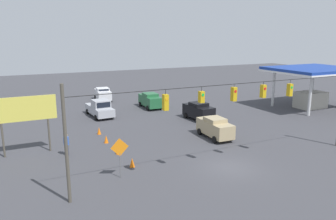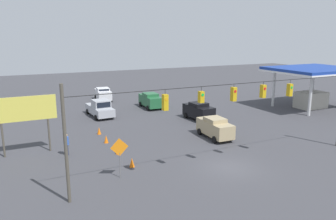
{
  "view_description": "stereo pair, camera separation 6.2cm",
  "coord_description": "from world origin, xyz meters",
  "px_view_note": "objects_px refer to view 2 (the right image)",
  "views": [
    {
      "loc": [
        14.1,
        18.49,
        9.62
      ],
      "look_at": [
        0.57,
        -9.34,
        2.54
      ],
      "focal_mm": 35.0,
      "sensor_mm": 36.0,
      "label": 1
    },
    {
      "loc": [
        14.04,
        18.52,
        9.62
      ],
      "look_at": [
        0.57,
        -9.34,
        2.54
      ],
      "focal_mm": 35.0,
      "sensor_mm": 36.0,
      "label": 2
    }
  ],
  "objects_px": {
    "sedan_tan_crossing_near": "(215,127)",
    "traffic_cone_second": "(118,150)",
    "traffic_cone_third": "(106,139)",
    "sedan_green_oncoming_deep": "(150,100)",
    "sedan_black_oncoming_far": "(199,111)",
    "traffic_cone_nearest": "(132,162)",
    "roadside_billboard": "(24,112)",
    "traffic_cone_fourth": "(99,131)",
    "pickup_truck_silver_withflow_far": "(100,108)",
    "overhead_signal_span": "(233,108)",
    "sedan_white_withflow_deep": "(103,94)",
    "work_zone_sign": "(119,150)",
    "pedestrian": "(66,144)",
    "gas_station": "(313,79)"
  },
  "relations": [
    {
      "from": "sedan_tan_crossing_near",
      "to": "sedan_black_oncoming_far",
      "type": "xyz_separation_m",
      "value": [
        -2.2,
        -6.66,
        0.03
      ]
    },
    {
      "from": "traffic_cone_nearest",
      "to": "gas_station",
      "type": "bearing_deg",
      "value": -162.89
    },
    {
      "from": "gas_station",
      "to": "pedestrian",
      "type": "relative_size",
      "value": 5.95
    },
    {
      "from": "pedestrian",
      "to": "sedan_white_withflow_deep",
      "type": "bearing_deg",
      "value": -112.21
    },
    {
      "from": "traffic_cone_third",
      "to": "roadside_billboard",
      "type": "bearing_deg",
      "value": -0.61
    },
    {
      "from": "sedan_tan_crossing_near",
      "to": "work_zone_sign",
      "type": "distance_m",
      "value": 11.97
    },
    {
      "from": "traffic_cone_nearest",
      "to": "sedan_white_withflow_deep",
      "type": "bearing_deg",
      "value": -100.34
    },
    {
      "from": "traffic_cone_second",
      "to": "gas_station",
      "type": "distance_m",
      "value": 29.63
    },
    {
      "from": "pickup_truck_silver_withflow_far",
      "to": "traffic_cone_second",
      "type": "distance_m",
      "value": 13.62
    },
    {
      "from": "sedan_tan_crossing_near",
      "to": "traffic_cone_fourth",
      "type": "distance_m",
      "value": 11.42
    },
    {
      "from": "pickup_truck_silver_withflow_far",
      "to": "traffic_cone_third",
      "type": "bearing_deg",
      "value": 78.51
    },
    {
      "from": "traffic_cone_third",
      "to": "gas_station",
      "type": "bearing_deg",
      "value": -175.07
    },
    {
      "from": "sedan_black_oncoming_far",
      "to": "traffic_cone_second",
      "type": "distance_m",
      "value": 13.79
    },
    {
      "from": "overhead_signal_span",
      "to": "traffic_cone_third",
      "type": "xyz_separation_m",
      "value": [
        6.72,
        -9.73,
        -4.21
      ]
    },
    {
      "from": "traffic_cone_second",
      "to": "traffic_cone_third",
      "type": "bearing_deg",
      "value": -88.19
    },
    {
      "from": "sedan_white_withflow_deep",
      "to": "gas_station",
      "type": "bearing_deg",
      "value": 144.27
    },
    {
      "from": "traffic_cone_nearest",
      "to": "work_zone_sign",
      "type": "relative_size",
      "value": 0.25
    },
    {
      "from": "overhead_signal_span",
      "to": "sedan_green_oncoming_deep",
      "type": "relative_size",
      "value": 5.07
    },
    {
      "from": "sedan_black_oncoming_far",
      "to": "pickup_truck_silver_withflow_far",
      "type": "bearing_deg",
      "value": -33.37
    },
    {
      "from": "sedan_green_oncoming_deep",
      "to": "pickup_truck_silver_withflow_far",
      "type": "relative_size",
      "value": 0.83
    },
    {
      "from": "roadside_billboard",
      "to": "sedan_black_oncoming_far",
      "type": "bearing_deg",
      "value": -169.09
    },
    {
      "from": "traffic_cone_second",
      "to": "pedestrian",
      "type": "distance_m",
      "value": 4.21
    },
    {
      "from": "traffic_cone_nearest",
      "to": "sedan_green_oncoming_deep",
      "type": "bearing_deg",
      "value": -116.69
    },
    {
      "from": "overhead_signal_span",
      "to": "pedestrian",
      "type": "bearing_deg",
      "value": -37.62
    },
    {
      "from": "overhead_signal_span",
      "to": "pickup_truck_silver_withflow_far",
      "type": "height_order",
      "value": "overhead_signal_span"
    },
    {
      "from": "sedan_black_oncoming_far",
      "to": "traffic_cone_fourth",
      "type": "xyz_separation_m",
      "value": [
        11.92,
        0.71,
        -0.69
      ]
    },
    {
      "from": "sedan_tan_crossing_near",
      "to": "traffic_cone_nearest",
      "type": "xyz_separation_m",
      "value": [
        9.59,
        3.34,
        -0.67
      ]
    },
    {
      "from": "overhead_signal_span",
      "to": "sedan_white_withflow_deep",
      "type": "distance_m",
      "value": 29.73
    },
    {
      "from": "sedan_green_oncoming_deep",
      "to": "work_zone_sign",
      "type": "height_order",
      "value": "work_zone_sign"
    },
    {
      "from": "traffic_cone_second",
      "to": "pedestrian",
      "type": "relative_size",
      "value": 0.39
    },
    {
      "from": "sedan_green_oncoming_deep",
      "to": "traffic_cone_nearest",
      "type": "relative_size",
      "value": 6.37
    },
    {
      "from": "traffic_cone_second",
      "to": "traffic_cone_fourth",
      "type": "relative_size",
      "value": 1.0
    },
    {
      "from": "overhead_signal_span",
      "to": "sedan_black_oncoming_far",
      "type": "relative_size",
      "value": 5.52
    },
    {
      "from": "sedan_tan_crossing_near",
      "to": "traffic_cone_second",
      "type": "distance_m",
      "value": 9.74
    },
    {
      "from": "traffic_cone_nearest",
      "to": "work_zone_sign",
      "type": "height_order",
      "value": "work_zone_sign"
    },
    {
      "from": "traffic_cone_fourth",
      "to": "roadside_billboard",
      "type": "height_order",
      "value": "roadside_billboard"
    },
    {
      "from": "pickup_truck_silver_withflow_far",
      "to": "traffic_cone_fourth",
      "type": "relative_size",
      "value": 7.69
    },
    {
      "from": "traffic_cone_nearest",
      "to": "traffic_cone_fourth",
      "type": "distance_m",
      "value": 9.29
    },
    {
      "from": "traffic_cone_fourth",
      "to": "gas_station",
      "type": "bearing_deg",
      "value": 179.1
    },
    {
      "from": "traffic_cone_second",
      "to": "traffic_cone_fourth",
      "type": "height_order",
      "value": "same"
    },
    {
      "from": "sedan_white_withflow_deep",
      "to": "pedestrian",
      "type": "bearing_deg",
      "value": 67.79
    },
    {
      "from": "traffic_cone_second",
      "to": "gas_station",
      "type": "height_order",
      "value": "gas_station"
    },
    {
      "from": "sedan_green_oncoming_deep",
      "to": "sedan_black_oncoming_far",
      "type": "bearing_deg",
      "value": 107.2
    },
    {
      "from": "sedan_white_withflow_deep",
      "to": "traffic_cone_second",
      "type": "height_order",
      "value": "sedan_white_withflow_deep"
    },
    {
      "from": "sedan_tan_crossing_near",
      "to": "traffic_cone_second",
      "type": "relative_size",
      "value": 6.1
    },
    {
      "from": "sedan_green_oncoming_deep",
      "to": "gas_station",
      "type": "height_order",
      "value": "gas_station"
    },
    {
      "from": "gas_station",
      "to": "roadside_billboard",
      "type": "xyz_separation_m",
      "value": [
        35.55,
        2.43,
        -0.41
      ]
    },
    {
      "from": "sedan_white_withflow_deep",
      "to": "sedan_black_oncoming_far",
      "type": "relative_size",
      "value": 1.08
    },
    {
      "from": "sedan_tan_crossing_near",
      "to": "traffic_cone_nearest",
      "type": "height_order",
      "value": "sedan_tan_crossing_near"
    },
    {
      "from": "traffic_cone_fourth",
      "to": "roadside_billboard",
      "type": "distance_m",
      "value": 7.96
    }
  ]
}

